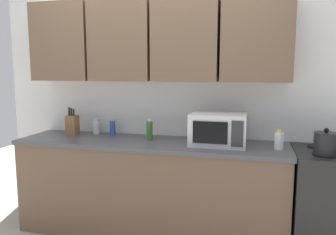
{
  "coord_description": "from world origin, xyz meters",
  "views": [
    {
      "loc": [
        0.94,
        -3.18,
        1.55
      ],
      "look_at": [
        0.16,
        -0.25,
        1.12
      ],
      "focal_mm": 35.63,
      "sensor_mm": 36.0,
      "label": 1
    }
  ],
  "objects_px": {
    "bottle_clear_tall": "(96,126)",
    "bottle_green_oil": "(150,130)",
    "bottle_blue_cleaner": "(112,127)",
    "kettle": "(326,143)",
    "bottle_white_jar": "(279,140)",
    "knife_block": "(72,125)",
    "microwave": "(218,129)"
  },
  "relations": [
    {
      "from": "kettle",
      "to": "bottle_white_jar",
      "type": "distance_m",
      "value": 0.35
    },
    {
      "from": "bottle_blue_cleaner",
      "to": "knife_block",
      "type": "bearing_deg",
      "value": -161.77
    },
    {
      "from": "bottle_clear_tall",
      "to": "kettle",
      "type": "bearing_deg",
      "value": -9.93
    },
    {
      "from": "bottle_green_oil",
      "to": "kettle",
      "type": "bearing_deg",
      "value": -8.58
    },
    {
      "from": "knife_block",
      "to": "bottle_blue_cleaner",
      "type": "relative_size",
      "value": 1.8
    },
    {
      "from": "microwave",
      "to": "bottle_white_jar",
      "type": "distance_m",
      "value": 0.51
    },
    {
      "from": "bottle_clear_tall",
      "to": "bottle_green_oil",
      "type": "xyz_separation_m",
      "value": [
        0.63,
        -0.15,
        0.02
      ]
    },
    {
      "from": "kettle",
      "to": "microwave",
      "type": "distance_m",
      "value": 0.85
    },
    {
      "from": "microwave",
      "to": "bottle_white_jar",
      "type": "height_order",
      "value": "microwave"
    },
    {
      "from": "bottle_green_oil",
      "to": "knife_block",
      "type": "bearing_deg",
      "value": 178.87
    },
    {
      "from": "microwave",
      "to": "bottle_green_oil",
      "type": "relative_size",
      "value": 2.38
    },
    {
      "from": "kettle",
      "to": "knife_block",
      "type": "relative_size",
      "value": 0.72
    },
    {
      "from": "kettle",
      "to": "bottle_blue_cleaner",
      "type": "xyz_separation_m",
      "value": [
        -1.93,
        0.37,
        -0.02
      ]
    },
    {
      "from": "microwave",
      "to": "bottle_blue_cleaner",
      "type": "height_order",
      "value": "microwave"
    },
    {
      "from": "bottle_clear_tall",
      "to": "bottle_green_oil",
      "type": "bearing_deg",
      "value": -13.09
    },
    {
      "from": "microwave",
      "to": "kettle",
      "type": "bearing_deg",
      "value": -10.99
    },
    {
      "from": "bottle_white_jar",
      "to": "bottle_green_oil",
      "type": "relative_size",
      "value": 0.81
    },
    {
      "from": "bottle_white_jar",
      "to": "kettle",
      "type": "bearing_deg",
      "value": -20.28
    },
    {
      "from": "kettle",
      "to": "bottle_clear_tall",
      "type": "distance_m",
      "value": 2.15
    },
    {
      "from": "microwave",
      "to": "bottle_clear_tall",
      "type": "relative_size",
      "value": 2.83
    },
    {
      "from": "microwave",
      "to": "bottle_clear_tall",
      "type": "distance_m",
      "value": 1.3
    },
    {
      "from": "knife_block",
      "to": "bottle_blue_cleaner",
      "type": "bearing_deg",
      "value": 18.23
    },
    {
      "from": "knife_block",
      "to": "bottle_clear_tall",
      "type": "distance_m",
      "value": 0.24
    },
    {
      "from": "kettle",
      "to": "bottle_green_oil",
      "type": "bearing_deg",
      "value": 171.42
    },
    {
      "from": "microwave",
      "to": "bottle_white_jar",
      "type": "relative_size",
      "value": 2.95
    },
    {
      "from": "bottle_blue_cleaner",
      "to": "bottle_green_oil",
      "type": "bearing_deg",
      "value": -17.78
    },
    {
      "from": "kettle",
      "to": "knife_block",
      "type": "height_order",
      "value": "knife_block"
    },
    {
      "from": "bottle_white_jar",
      "to": "bottle_green_oil",
      "type": "bearing_deg",
      "value": 174.96
    },
    {
      "from": "microwave",
      "to": "bottle_white_jar",
      "type": "xyz_separation_m",
      "value": [
        0.51,
        -0.04,
        -0.06
      ]
    },
    {
      "from": "kettle",
      "to": "bottle_white_jar",
      "type": "xyz_separation_m",
      "value": [
        -0.33,
        0.12,
        -0.02
      ]
    },
    {
      "from": "bottle_blue_cleaner",
      "to": "bottle_green_oil",
      "type": "relative_size",
      "value": 0.78
    },
    {
      "from": "bottle_white_jar",
      "to": "microwave",
      "type": "bearing_deg",
      "value": 175.48
    }
  ]
}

